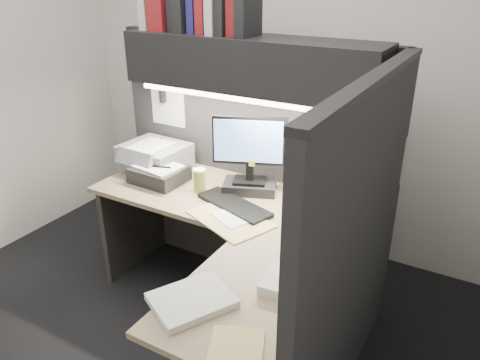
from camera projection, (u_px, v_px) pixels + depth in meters
The scene contains 21 objects.
floor at pixel (167, 342), 2.74m from camera, with size 3.50×3.50×0.00m, color black.
wall_back at pixel (284, 66), 3.36m from camera, with size 3.50×0.04×2.70m, color silver.
partition_back at pixel (249, 164), 3.13m from camera, with size 1.90×0.06×1.60m, color black.
partition_right at pixel (354, 259), 2.11m from camera, with size 0.06×1.50×1.60m, color black.
desk at pixel (228, 305), 2.36m from camera, with size 1.70×1.53×0.73m.
overhead_shelf at pixel (250, 64), 2.65m from camera, with size 1.55×0.34×0.30m, color black.
task_light_tube at pixel (237, 98), 2.61m from camera, with size 0.04×0.04×1.32m, color white.
monitor at pixel (250, 163), 2.82m from camera, with size 0.42×0.30×0.48m.
keyboard at pixel (234, 205), 2.71m from camera, with size 0.49×0.16×0.02m, color black.
mousepad at pixel (322, 241), 2.37m from camera, with size 0.24×0.22×0.00m, color #1A4493.
mouse at pixel (322, 236), 2.37m from camera, with size 0.07×0.11×0.04m, color black.
telephone at pixel (319, 198), 2.71m from camera, with size 0.24×0.25×0.10m, color beige.
coffee_cup at pixel (200, 181), 2.88m from camera, with size 0.07×0.07×0.14m, color #B4A848.
printer at pixel (155, 156), 3.21m from camera, with size 0.42×0.36×0.17m, color gray.
notebook_stack at pixel (159, 174), 3.02m from camera, with size 0.33×0.27×0.10m, color black.
open_folder at pixel (230, 219), 2.57m from camera, with size 0.45×0.30×0.01m, color #D5BF78.
paper_stack_a at pixel (293, 284), 2.01m from camera, with size 0.25×0.21×0.05m, color white.
paper_stack_b at pixel (192, 300), 1.93m from camera, with size 0.25×0.32×0.03m, color white.
manila_stack at pixel (236, 352), 1.68m from camera, with size 0.20×0.25×0.01m, color #D5BF78.
binder_row at pixel (198, 7), 2.68m from camera, with size 0.73×0.26×0.31m.
pinned_papers at pixel (280, 157), 2.55m from camera, with size 1.76×1.31×0.51m.
Camera 1 is at (1.41, -1.61, 2.00)m, focal length 35.00 mm.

